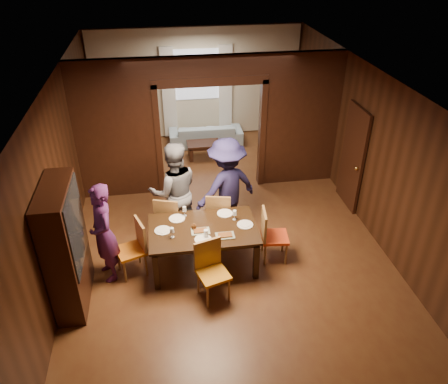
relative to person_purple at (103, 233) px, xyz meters
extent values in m
plane|color=#532A17|center=(2.05, 1.03, -0.86)|extent=(9.00, 9.00, 0.00)
cube|color=silver|center=(2.05, 1.03, 2.04)|extent=(5.50, 9.00, 0.02)
cube|color=black|center=(2.05, 5.53, 0.59)|extent=(5.50, 0.02, 2.90)
cube|color=black|center=(-0.70, 1.03, 0.59)|extent=(0.02, 9.00, 2.90)
cube|color=black|center=(4.80, 1.03, 0.59)|extent=(0.02, 9.00, 2.90)
cube|color=black|center=(0.13, 2.63, 0.34)|extent=(1.65, 0.15, 2.40)
cube|color=black|center=(3.98, 2.63, 0.34)|extent=(1.65, 0.15, 2.40)
cube|color=black|center=(2.05, 2.63, 1.79)|extent=(5.50, 0.15, 0.50)
cube|color=beige|center=(2.05, 5.50, 0.59)|extent=(5.40, 0.04, 2.85)
imported|color=#4B1C53|center=(0.00, 0.00, 0.00)|extent=(0.61, 0.73, 1.71)
imported|color=#5C5C63|center=(1.17, 0.95, 0.09)|extent=(0.99, 0.81, 1.89)
imported|color=#1D1A41|center=(2.12, 0.96, 0.09)|extent=(1.40, 1.14, 1.89)
imported|color=#9CB7CC|center=(2.19, 4.88, -0.58)|extent=(1.93, 0.78, 0.56)
imported|color=black|center=(1.65, 0.13, -0.06)|extent=(0.31, 0.31, 0.08)
cube|color=black|center=(1.58, 0.03, -0.48)|extent=(1.77, 1.10, 0.76)
cube|color=black|center=(2.03, 4.08, -0.66)|extent=(0.80, 0.50, 0.40)
cube|color=black|center=(-0.48, -0.47, 0.14)|extent=(0.40, 1.20, 2.00)
cube|color=black|center=(4.75, 1.53, 0.19)|extent=(0.06, 0.90, 2.10)
cube|color=silver|center=(2.05, 5.47, 0.84)|extent=(1.20, 0.03, 1.30)
cube|color=white|center=(1.30, 5.43, 0.39)|extent=(0.35, 0.06, 2.40)
cube|color=white|center=(2.80, 5.43, 0.39)|extent=(0.35, 0.06, 2.40)
cylinder|color=silver|center=(0.92, 0.06, -0.09)|extent=(0.27, 0.27, 0.01)
cylinder|color=white|center=(1.17, 0.36, -0.09)|extent=(0.27, 0.27, 0.01)
cylinder|color=white|center=(2.00, 0.39, -0.09)|extent=(0.27, 0.27, 0.01)
cylinder|color=silver|center=(2.28, 0.01, -0.09)|extent=(0.27, 0.27, 0.01)
cylinder|color=silver|center=(1.54, -0.27, -0.09)|extent=(0.27, 0.27, 0.01)
cube|color=gray|center=(1.53, -0.06, -0.08)|extent=(0.30, 0.20, 0.04)
cube|color=gray|center=(1.90, -0.24, -0.08)|extent=(0.30, 0.20, 0.04)
cylinder|color=silver|center=(1.60, -0.22, -0.03)|extent=(0.07, 0.07, 0.14)
camera|label=1|loc=(1.03, -5.74, 4.13)|focal=35.00mm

